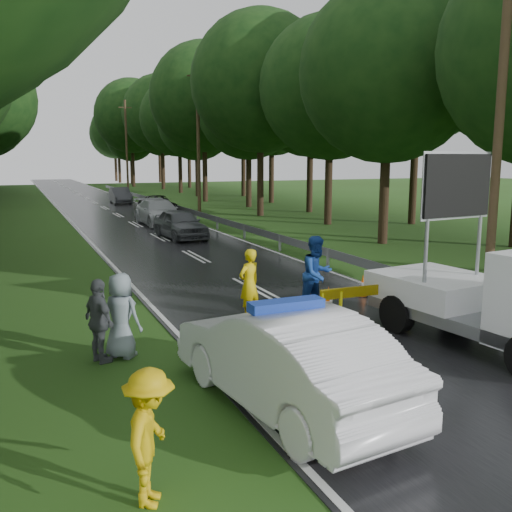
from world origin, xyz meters
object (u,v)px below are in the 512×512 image
police_sedan (286,359)px  civilian (317,274)px  barrier (368,296)px  officer (249,284)px  queue_car_second (159,212)px  queue_car_fourth (120,196)px  work_truck (501,299)px  queue_car_third (157,205)px  queue_car_first (180,224)px

police_sedan → civilian: (3.24, 4.82, 0.18)m
barrier → officer: officer is taller
queue_car_second → queue_car_fourth: size_ratio=1.22×
police_sedan → work_truck: (5.21, 0.76, 0.28)m
barrier → queue_car_fourth: size_ratio=0.59×
officer → queue_car_second: (2.63, 20.22, -0.12)m
work_truck → civilian: bearing=109.3°
civilian → queue_car_second: (0.81, 20.35, -0.24)m
work_truck → queue_car_third: bearing=83.0°
barrier → queue_car_fourth: (1.13, 38.79, -0.08)m
police_sedan → queue_car_first: (3.65, 19.17, -0.08)m
civilian → queue_car_fourth: (1.48, 37.03, -0.29)m
work_truck → officer: 5.65m
officer → queue_car_second: bearing=-120.1°
queue_car_third → police_sedan: bearing=-95.5°
queue_car_first → queue_car_fourth: 22.71m
queue_car_first → queue_car_fourth: queue_car_first is taller
barrier → queue_car_fourth: bearing=89.5°
work_truck → queue_car_first: 18.48m
barrier → civilian: size_ratio=1.26×
civilian → queue_car_third: 26.44m
barrier → queue_car_first: size_ratio=0.58×
queue_car_third → queue_car_fourth: bearing=97.9°
barrier → police_sedan: bearing=-138.3°
police_sedan → queue_car_first: 19.51m
queue_car_first → barrier: bearing=-94.9°
queue_car_third → queue_car_fourth: (-0.67, 10.69, 0.03)m
officer → queue_car_second: 20.39m
officer → queue_car_fourth: bearing=-117.8°
work_truck → police_sedan: bearing=-178.4°
officer → civilian: 1.82m
queue_car_first → queue_car_fourth: (1.06, 22.69, -0.03)m
civilian → queue_car_fourth: bearing=73.2°
police_sedan → queue_car_third: bearing=-107.2°
officer → queue_car_first: size_ratio=0.41×
queue_car_first → queue_car_second: queue_car_second is taller
barrier → queue_car_first: queue_car_first is taller
queue_car_third → civilian: bearing=-90.4°
queue_car_third → queue_car_fourth: size_ratio=1.13×
police_sedan → barrier: (3.59, 3.06, -0.03)m
queue_car_first → queue_car_third: 12.12m
police_sedan → officer: police_sedan is taller
queue_car_second → queue_car_third: queue_car_second is taller
barrier → queue_car_second: (0.46, 22.11, -0.03)m
queue_car_first → queue_car_second: 6.01m
police_sedan → queue_car_third: size_ratio=1.05×
civilian → barrier: bearing=-93.3°
queue_car_fourth → police_sedan: bearing=-95.6°
officer → civilian: size_ratio=0.88×
queue_car_third → queue_car_fourth: 10.71m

